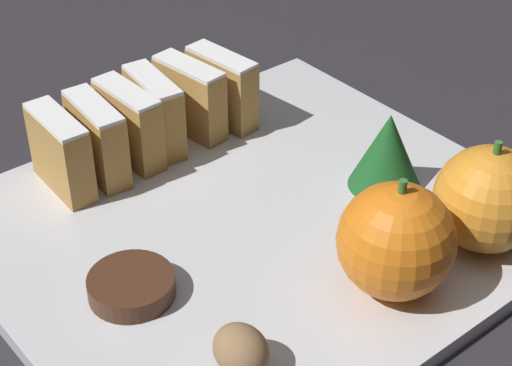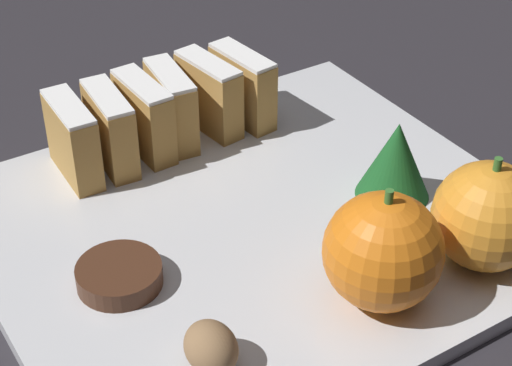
{
  "view_description": "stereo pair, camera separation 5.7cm",
  "coord_description": "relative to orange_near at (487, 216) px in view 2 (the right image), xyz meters",
  "views": [
    {
      "loc": [
        0.36,
        -0.29,
        0.37
      ],
      "look_at": [
        0.0,
        0.0,
        0.04
      ],
      "focal_mm": 60.0,
      "sensor_mm": 36.0,
      "label": 1
    },
    {
      "loc": [
        0.39,
        -0.25,
        0.37
      ],
      "look_at": [
        0.0,
        0.0,
        0.04
      ],
      "focal_mm": 60.0,
      "sensor_mm": 36.0,
      "label": 2
    }
  ],
  "objects": [
    {
      "name": "serving_platter",
      "position": [
        -0.11,
        -0.1,
        -0.04
      ],
      "size": [
        0.32,
        0.36,
        0.01
      ],
      "color": "silver",
      "rests_on": "ground_plane"
    },
    {
      "name": "evergreen_sprig",
      "position": [
        -0.08,
        -0.0,
        -0.01
      ],
      "size": [
        0.05,
        0.05,
        0.06
      ],
      "color": "#195623",
      "rests_on": "serving_platter"
    },
    {
      "name": "chocolate_cookie",
      "position": [
        -0.1,
        -0.21,
        -0.03
      ],
      "size": [
        0.05,
        0.05,
        0.01
      ],
      "color": "#472819",
      "rests_on": "serving_platter"
    },
    {
      "name": "stollen_slice_third",
      "position": [
        -0.23,
        -0.12,
        -0.01
      ],
      "size": [
        0.06,
        0.02,
        0.06
      ],
      "color": "#B28442",
      "rests_on": "serving_platter"
    },
    {
      "name": "stollen_slice_fifth",
      "position": [
        -0.23,
        -0.07,
        -0.01
      ],
      "size": [
        0.06,
        0.03,
        0.06
      ],
      "color": "#B28442",
      "rests_on": "serving_platter"
    },
    {
      "name": "orange_far",
      "position": [
        -0.01,
        -0.08,
        0.0
      ],
      "size": [
        0.07,
        0.07,
        0.08
      ],
      "color": "orange",
      "rests_on": "serving_platter"
    },
    {
      "name": "orange_near",
      "position": [
        0.0,
        0.0,
        0.0
      ],
      "size": [
        0.07,
        0.07,
        0.08
      ],
      "color": "orange",
      "rests_on": "serving_platter"
    },
    {
      "name": "stollen_slice_second",
      "position": [
        -0.23,
        -0.15,
        -0.01
      ],
      "size": [
        0.06,
        0.03,
        0.06
      ],
      "color": "#B28442",
      "rests_on": "serving_platter"
    },
    {
      "name": "stollen_slice_fourth",
      "position": [
        -0.23,
        -0.09,
        -0.01
      ],
      "size": [
        0.06,
        0.03,
        0.06
      ],
      "color": "#B28442",
      "rests_on": "serving_platter"
    },
    {
      "name": "stollen_slice_front",
      "position": [
        -0.23,
        -0.18,
        -0.01
      ],
      "size": [
        0.06,
        0.02,
        0.06
      ],
      "color": "#B28442",
      "rests_on": "serving_platter"
    },
    {
      "name": "walnut",
      "position": [
        -0.01,
        -0.19,
        -0.02
      ],
      "size": [
        0.04,
        0.03,
        0.03
      ],
      "color": "#8E6B47",
      "rests_on": "serving_platter"
    },
    {
      "name": "stollen_slice_sixth",
      "position": [
        -0.23,
        -0.04,
        -0.01
      ],
      "size": [
        0.06,
        0.03,
        0.06
      ],
      "color": "#B28442",
      "rests_on": "serving_platter"
    },
    {
      "name": "ground_plane",
      "position": [
        -0.11,
        -0.1,
        -0.05
      ],
      "size": [
        6.0,
        6.0,
        0.0
      ],
      "primitive_type": "plane",
      "color": "#28262B"
    }
  ]
}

